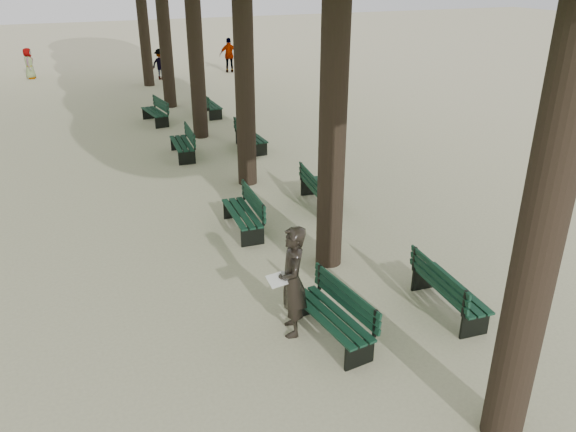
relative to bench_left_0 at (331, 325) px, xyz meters
name	(u,v)px	position (x,y,z in m)	size (l,w,h in m)	color
ground	(329,369)	(-0.37, -0.67, -0.27)	(120.00, 120.00, 0.00)	beige
bench_left_0	(331,325)	(0.00, 0.00, 0.00)	(0.76, 1.85, 0.92)	black
bench_left_1	(243,220)	(0.00, 4.43, 0.00)	(0.67, 1.83, 0.92)	black
bench_left_2	(182,149)	(0.00, 10.31, 0.00)	(0.69, 1.83, 0.92)	black
bench_left_3	(155,116)	(0.00, 14.80, 0.00)	(0.79, 1.86, 0.92)	black
bench_right_0	(448,297)	(2.27, -0.08, 0.00)	(0.72, 1.84, 0.92)	black
bench_right_1	(320,196)	(2.27, 5.05, 0.00)	(0.80, 1.86, 0.92)	black
bench_right_2	(251,141)	(2.27, 10.22, 0.00)	(0.59, 1.81, 0.92)	black
bench_right_3	(210,109)	(2.27, 15.15, 0.00)	(0.59, 1.81, 0.92)	black
man_with_map	(292,282)	(-0.49, 0.44, 0.68)	(0.72, 0.84, 1.91)	black
pedestrian_d	(29,63)	(-4.34, 26.68, 0.52)	(0.78, 0.32, 1.59)	#262628
pedestrian_b	(161,64)	(2.04, 23.70, 0.52)	(1.02, 0.32, 1.58)	#262628
pedestrian_c	(229,55)	(6.04, 24.34, 0.67)	(1.10, 0.38, 1.88)	#262628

